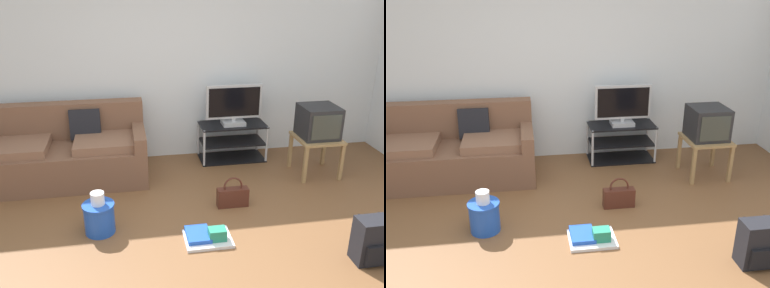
{
  "view_description": "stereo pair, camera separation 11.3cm",
  "coord_description": "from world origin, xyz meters",
  "views": [
    {
      "loc": [
        -0.5,
        -2.83,
        2.29
      ],
      "look_at": [
        0.16,
        0.98,
        0.72
      ],
      "focal_mm": 39.14,
      "sensor_mm": 36.0,
      "label": 1
    },
    {
      "loc": [
        -0.39,
        -2.85,
        2.29
      ],
      "look_at": [
        0.16,
        0.98,
        0.72
      ],
      "focal_mm": 39.14,
      "sensor_mm": 36.0,
      "label": 2
    }
  ],
  "objects": [
    {
      "name": "crt_tv",
      "position": [
        1.79,
        1.56,
        0.67
      ],
      "size": [
        0.43,
        0.43,
        0.38
      ],
      "color": "#232326",
      "rests_on": "side_table"
    },
    {
      "name": "side_table",
      "position": [
        1.79,
        1.54,
        0.4
      ],
      "size": [
        0.51,
        0.51,
        0.48
      ],
      "color": "#9E7A4C",
      "rests_on": "ground_plane"
    },
    {
      "name": "flat_tv",
      "position": [
        0.9,
        2.13,
        0.75
      ],
      "size": [
        0.72,
        0.22,
        0.52
      ],
      "color": "#B2B2B7",
      "rests_on": "tv_stand"
    },
    {
      "name": "cleaning_bucket",
      "position": [
        -0.79,
        0.68,
        0.18
      ],
      "size": [
        0.3,
        0.3,
        0.42
      ],
      "color": "blue",
      "rests_on": "ground_plane"
    },
    {
      "name": "handbag",
      "position": [
        0.59,
        0.94,
        0.12
      ],
      "size": [
        0.33,
        0.11,
        0.34
      ],
      "rotation": [
        0.0,
        0.0,
        -0.3
      ],
      "color": "#4C2319",
      "rests_on": "ground_plane"
    },
    {
      "name": "ground_plane",
      "position": [
        0.0,
        0.0,
        -0.01
      ],
      "size": [
        9.0,
        9.8,
        0.02
      ],
      "primitive_type": "cube",
      "color": "brown"
    },
    {
      "name": "tv_stand",
      "position": [
        0.9,
        2.15,
        0.24
      ],
      "size": [
        0.86,
        0.42,
        0.49
      ],
      "color": "black",
      "rests_on": "ground_plane"
    },
    {
      "name": "floor_tray",
      "position": [
        0.2,
        0.37,
        0.04
      ],
      "size": [
        0.44,
        0.34,
        0.14
      ],
      "color": "silver",
      "rests_on": "ground_plane"
    },
    {
      "name": "couch",
      "position": [
        -1.22,
        1.91,
        0.33
      ],
      "size": [
        1.92,
        0.83,
        0.87
      ],
      "color": "brown",
      "rests_on": "ground_plane"
    },
    {
      "name": "wall_back",
      "position": [
        0.0,
        2.45,
        1.35
      ],
      "size": [
        9.0,
        0.1,
        2.7
      ],
      "primitive_type": "cube",
      "color": "silver",
      "rests_on": "ground_plane"
    },
    {
      "name": "backpack",
      "position": [
        1.53,
        -0.16,
        0.2
      ],
      "size": [
        0.33,
        0.27,
        0.41
      ],
      "rotation": [
        0.0,
        0.0,
        -0.03
      ],
      "color": "black",
      "rests_on": "ground_plane"
    }
  ]
}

